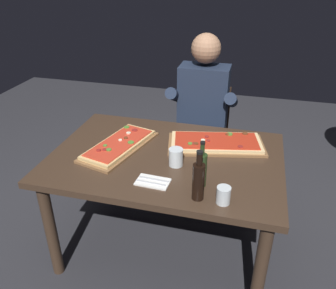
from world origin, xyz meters
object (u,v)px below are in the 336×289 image
at_px(diner_chair, 203,133).
at_px(seated_diner, 202,111).
at_px(pizza_rectangular_left, 119,145).
at_px(tumbler_near_camera, 176,158).
at_px(oil_bottle_amber, 198,180).
at_px(dining_table, 166,169).
at_px(pizza_rectangular_front, 216,143).
at_px(tumbler_far_side, 223,195).
at_px(wine_bottle_dark, 201,169).

distance_m(diner_chair, seated_diner, 0.28).
xyz_separation_m(pizza_rectangular_left, tumbler_near_camera, (0.39, -0.11, 0.03)).
bearing_deg(oil_bottle_amber, tumbler_near_camera, 122.76).
relative_size(dining_table, seated_diner, 1.05).
bearing_deg(dining_table, oil_bottle_amber, -54.50).
bearing_deg(pizza_rectangular_front, seated_diner, 108.68).
relative_size(pizza_rectangular_left, tumbler_far_side, 6.75).
bearing_deg(pizza_rectangular_left, wine_bottle_dark, -25.22).
bearing_deg(oil_bottle_amber, tumbler_far_side, -1.51).
bearing_deg(tumbler_far_side, wine_bottle_dark, 137.77).
bearing_deg(dining_table, diner_chair, 83.47).
bearing_deg(oil_bottle_amber, wine_bottle_dark, 92.66).
distance_m(wine_bottle_dark, seated_diner, 1.00).
distance_m(pizza_rectangular_left, oil_bottle_amber, 0.70).
relative_size(dining_table, diner_chair, 1.61).
height_order(dining_table, wine_bottle_dark, wine_bottle_dark).
xyz_separation_m(pizza_rectangular_front, tumbler_near_camera, (-0.20, -0.29, 0.03)).
relative_size(oil_bottle_amber, diner_chair, 0.31).
height_order(pizza_rectangular_front, wine_bottle_dark, wine_bottle_dark).
height_order(pizza_rectangular_left, diner_chair, diner_chair).
bearing_deg(oil_bottle_amber, dining_table, 125.50).
height_order(wine_bottle_dark, diner_chair, wine_bottle_dark).
height_order(dining_table, pizza_rectangular_left, pizza_rectangular_left).
xyz_separation_m(pizza_rectangular_front, wine_bottle_dark, (-0.02, -0.45, 0.08)).
relative_size(pizza_rectangular_front, oil_bottle_amber, 2.41).
bearing_deg(seated_diner, tumbler_near_camera, -91.00).
bearing_deg(wine_bottle_dark, oil_bottle_amber, -87.34).
distance_m(pizza_rectangular_left, tumbler_far_side, 0.80).
xyz_separation_m(tumbler_far_side, seated_diner, (-0.29, 1.11, -0.04)).
bearing_deg(pizza_rectangular_left, pizza_rectangular_front, 17.30).
bearing_deg(seated_diner, pizza_rectangular_left, -119.58).
xyz_separation_m(pizza_rectangular_left, oil_bottle_amber, (0.57, -0.38, 0.09)).
bearing_deg(tumbler_far_side, dining_table, 136.36).
bearing_deg(diner_chair, pizza_rectangular_front, -74.56).
distance_m(pizza_rectangular_front, diner_chair, 0.73).
xyz_separation_m(dining_table, pizza_rectangular_left, (-0.31, 0.02, 0.11)).
height_order(pizza_rectangular_front, diner_chair, diner_chair).
bearing_deg(pizza_rectangular_left, seated_diner, 60.42).
bearing_deg(tumbler_far_side, oil_bottle_amber, 178.49).
xyz_separation_m(diner_chair, seated_diner, (0.00, -0.12, 0.26)).
xyz_separation_m(dining_table, pizza_rectangular_front, (0.28, 0.20, 0.12)).
height_order(wine_bottle_dark, tumbler_near_camera, wine_bottle_dark).
relative_size(pizza_rectangular_front, tumbler_far_side, 7.31).
bearing_deg(diner_chair, oil_bottle_amber, -82.32).
height_order(diner_chair, seated_diner, seated_diner).
xyz_separation_m(wine_bottle_dark, seated_diner, (-0.16, 0.99, -0.10)).
height_order(dining_table, tumbler_near_camera, tumbler_near_camera).
bearing_deg(tumbler_near_camera, seated_diner, 89.00).
relative_size(dining_table, wine_bottle_dark, 5.37).
xyz_separation_m(oil_bottle_amber, diner_chair, (-0.17, 1.22, -0.36)).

